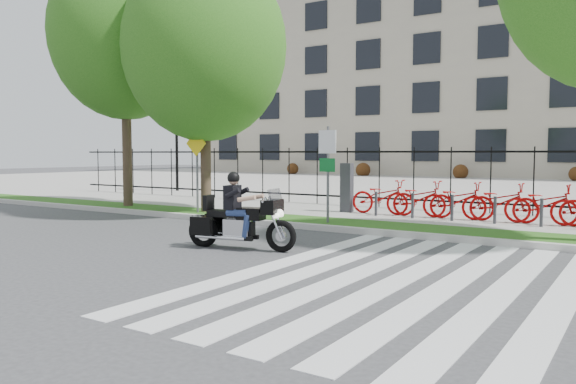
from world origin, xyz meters
The scene contains 15 objects.
ground centered at (0.00, 0.00, 0.00)m, with size 120.00×120.00×0.00m, color #39393B.
curb centered at (0.00, 4.10, 0.07)m, with size 60.00×0.20×0.15m, color #B7B4AC.
grass_verge centered at (0.00, 4.95, 0.07)m, with size 60.00×1.50×0.15m, color #224C13.
sidewalk centered at (0.00, 7.45, 0.07)m, with size 60.00×3.50×0.15m, color gray.
plaza centered at (0.00, 25.00, 0.05)m, with size 80.00×34.00×0.10m, color gray.
crosswalk_stripes centered at (4.83, 0.00, 0.01)m, with size 5.70×8.00×0.01m, color silver, non-canonical shape.
iron_fence centered at (0.00, 9.20, 1.15)m, with size 30.00×0.06×2.00m, color black, non-canonical shape.
office_building centered at (0.00, 44.92, 9.97)m, with size 60.00×21.90×20.15m.
lamp_post_left centered at (-12.00, 12.00, 3.21)m, with size 1.06×0.70×4.25m.
street_tree_0 centered at (-7.46, 4.95, 5.94)m, with size 4.98×4.98×8.67m.
street_tree_1 centered at (-3.91, 4.95, 5.17)m, with size 4.99×4.99×7.90m.
bike_share_station centered at (3.70, 7.20, 0.67)m, with size 7.86×0.88×1.50m.
sign_pole_regulatory centered at (0.59, 4.58, 1.74)m, with size 0.50×0.09×2.50m.
sign_pole_warning centered at (-3.94, 4.58, 1.74)m, with size 0.78×0.09×2.49m.
motorcycle_rider centered at (0.64, 0.82, 0.63)m, with size 2.45×0.92×1.90m.
Camera 1 is at (7.66, -8.16, 1.96)m, focal length 35.00 mm.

